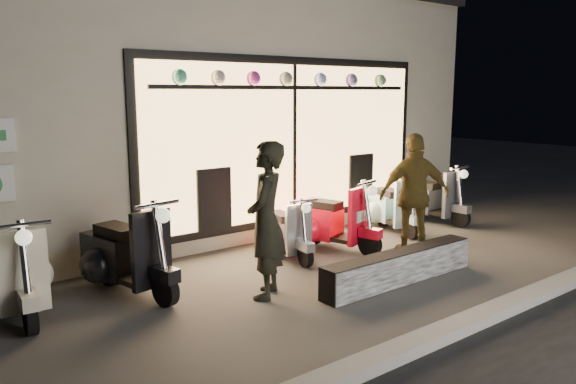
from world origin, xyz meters
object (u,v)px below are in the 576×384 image
scooter_silver (282,232)px  graffiti_barrier (399,267)px  man (266,220)px  woman (415,195)px  scooter_red (326,221)px

scooter_silver → graffiti_barrier: bearing=-68.6°
man → graffiti_barrier: bearing=114.1°
scooter_silver → woman: bearing=-27.8°
graffiti_barrier → scooter_red: size_ratio=1.67×
graffiti_barrier → scooter_red: (0.33, 1.73, 0.21)m
woman → man: bearing=30.8°
scooter_silver → scooter_red: 0.77m
graffiti_barrier → man: bearing=158.2°
graffiti_barrier → woman: bearing=32.5°
scooter_silver → woman: (1.54, -1.11, 0.53)m
graffiti_barrier → scooter_red: scooter_red is taller
scooter_silver → woman: woman is taller
graffiti_barrier → woman: (1.11, 0.71, 0.68)m
man → woman: 2.68m
graffiti_barrier → scooter_silver: size_ratio=1.95×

